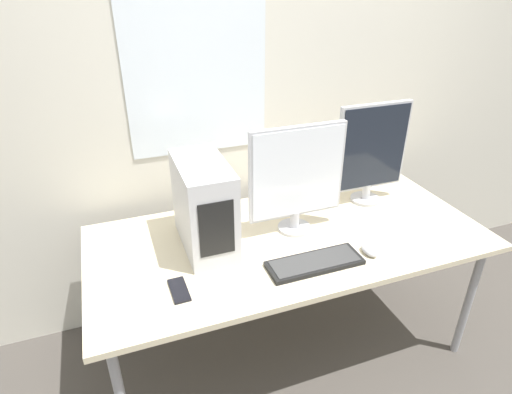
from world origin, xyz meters
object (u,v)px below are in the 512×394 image
Objects in this scene: monitor_right_near at (372,152)px; cell_phone at (179,290)px; keyboard at (315,263)px; monitor_main at (297,177)px; mouse at (369,250)px; pc_tower at (204,205)px.

cell_phone is (-1.11, -0.39, -0.28)m from monitor_right_near.
keyboard is 0.58m from cell_phone.
monitor_main is 5.33× the size of mouse.
monitor_right_near is 1.21m from cell_phone.
mouse is 0.85m from cell_phone.
monitor_right_near reaches higher than mouse.
monitor_right_near is at bearing 15.33° from monitor_main.
keyboard is (0.40, -0.32, -0.19)m from pc_tower.
keyboard is 0.27m from mouse.
cell_phone is at bearing -160.54° from monitor_right_near.
monitor_main is at bearing 127.40° from mouse.
pc_tower is 0.44m from monitor_main.
mouse is (-0.26, -0.44, -0.27)m from monitor_right_near.
pc_tower is 2.76× the size of cell_phone.
mouse is at bearing -120.99° from monitor_right_near.
mouse is (0.67, -0.33, -0.19)m from pc_tower.
monitor_right_near is at bearing 38.84° from keyboard.
keyboard is at bearing -97.54° from monitor_main.
monitor_right_near reaches higher than monitor_main.
keyboard is at bearing 178.15° from mouse.
monitor_right_near is (0.49, 0.13, 0.01)m from monitor_main.
monitor_right_near is (0.93, 0.11, 0.08)m from pc_tower.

